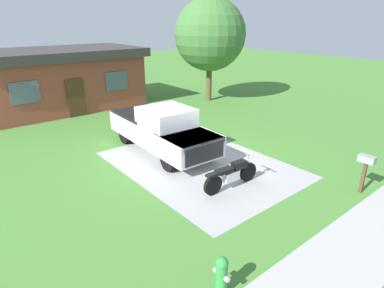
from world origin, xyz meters
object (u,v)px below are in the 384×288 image
(fire_hydrant, at_px, (221,276))
(neighbor_house, at_px, (59,78))
(shade_tree, at_px, (210,35))
(motorcycle, at_px, (232,174))
(mailbox, at_px, (366,164))
(pickup_truck, at_px, (161,128))

(fire_hydrant, height_order, neighbor_house, neighbor_house)
(neighbor_house, bearing_deg, shade_tree, -27.49)
(motorcycle, xyz_separation_m, fire_hydrant, (-3.30, -2.91, -0.05))
(mailbox, bearing_deg, motorcycle, 135.95)
(pickup_truck, relative_size, fire_hydrant, 6.55)
(fire_hydrant, bearing_deg, motorcycle, 41.40)
(motorcycle, xyz_separation_m, shade_tree, (7.56, 9.44, 3.73))
(motorcycle, distance_m, shade_tree, 12.65)
(motorcycle, bearing_deg, mailbox, -44.05)
(pickup_truck, height_order, mailbox, pickup_truck)
(motorcycle, distance_m, pickup_truck, 4.14)
(motorcycle, relative_size, fire_hydrant, 2.54)
(motorcycle, height_order, neighbor_house, neighbor_house)
(pickup_truck, distance_m, shade_tree, 9.74)
(pickup_truck, xyz_separation_m, mailbox, (2.86, -6.95, 0.03))
(mailbox, distance_m, shade_tree, 13.51)
(motorcycle, distance_m, neighbor_house, 13.84)
(pickup_truck, height_order, shade_tree, shade_tree)
(pickup_truck, xyz_separation_m, shade_tree, (7.49, 5.32, 3.25))
(fire_hydrant, relative_size, shade_tree, 0.13)
(motorcycle, bearing_deg, neighbor_house, 93.06)
(shade_tree, bearing_deg, pickup_truck, -144.59)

